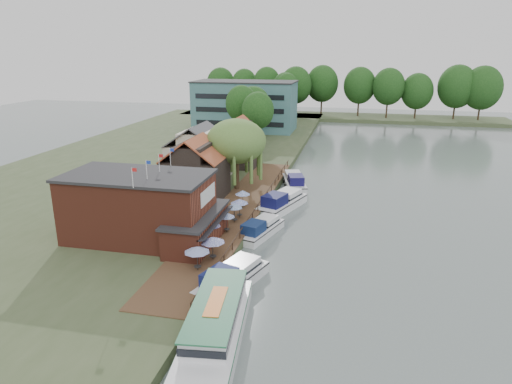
# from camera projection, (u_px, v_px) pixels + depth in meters

# --- Properties ---
(ground) EXTENTS (260.00, 260.00, 0.00)m
(ground) POSITION_uv_depth(u_px,v_px,m) (286.00, 256.00, 47.92)
(ground) COLOR #566362
(ground) RESTS_ON ground
(land_bank) EXTENTS (50.00, 140.00, 1.00)m
(land_bank) POSITION_uv_depth(u_px,v_px,m) (160.00, 161.00, 86.67)
(land_bank) COLOR #384728
(land_bank) RESTS_ON ground
(quay_deck) EXTENTS (6.00, 50.00, 0.10)m
(quay_deck) POSITION_uv_depth(u_px,v_px,m) (237.00, 210.00, 58.60)
(quay_deck) COLOR #47301E
(quay_deck) RESTS_ON land_bank
(quay_rail) EXTENTS (0.20, 49.00, 1.00)m
(quay_rail) POSITION_uv_depth(u_px,v_px,m) (259.00, 207.00, 58.36)
(quay_rail) COLOR black
(quay_rail) RESTS_ON land_bank
(pub) EXTENTS (20.00, 11.00, 7.30)m
(pub) POSITION_uv_depth(u_px,v_px,m) (156.00, 208.00, 48.55)
(pub) COLOR maroon
(pub) RESTS_ON land_bank
(hotel_block) EXTENTS (25.40, 12.40, 12.30)m
(hotel_block) POSITION_uv_depth(u_px,v_px,m) (245.00, 106.00, 115.56)
(hotel_block) COLOR #38666B
(hotel_block) RESTS_ON land_bank
(cottage_a) EXTENTS (8.60, 7.60, 8.50)m
(cottage_a) POSITION_uv_depth(u_px,v_px,m) (195.00, 168.00, 62.54)
(cottage_a) COLOR black
(cottage_a) RESTS_ON land_bank
(cottage_b) EXTENTS (9.60, 8.60, 8.50)m
(cottage_b) POSITION_uv_depth(u_px,v_px,m) (199.00, 152.00, 72.48)
(cottage_b) COLOR beige
(cottage_b) RESTS_ON land_bank
(cottage_c) EXTENTS (7.60, 7.60, 8.50)m
(cottage_c) POSITION_uv_depth(u_px,v_px,m) (238.00, 142.00, 80.01)
(cottage_c) COLOR black
(cottage_c) RESTS_ON land_bank
(willow) EXTENTS (8.60, 8.60, 10.43)m
(willow) POSITION_uv_depth(u_px,v_px,m) (236.00, 155.00, 65.96)
(willow) COLOR #476B2D
(willow) RESTS_ON land_bank
(umbrella_0) EXTENTS (2.41, 2.41, 2.38)m
(umbrella_0) POSITION_uv_depth(u_px,v_px,m) (197.00, 258.00, 42.23)
(umbrella_0) COLOR navy
(umbrella_0) RESTS_ON quay_deck
(umbrella_1) EXTENTS (2.44, 2.44, 2.38)m
(umbrella_1) POSITION_uv_depth(u_px,v_px,m) (213.00, 248.00, 44.35)
(umbrella_1) COLOR navy
(umbrella_1) RESTS_ON quay_deck
(umbrella_2) EXTENTS (2.03, 2.03, 2.38)m
(umbrella_2) POSITION_uv_depth(u_px,v_px,m) (212.00, 232.00, 48.43)
(umbrella_2) COLOR #211A91
(umbrella_2) RESTS_ON quay_deck
(umbrella_3) EXTENTS (1.94, 1.94, 2.38)m
(umbrella_3) POSITION_uv_depth(u_px,v_px,m) (226.00, 222.00, 51.01)
(umbrella_3) COLOR navy
(umbrella_3) RESTS_ON quay_deck
(umbrella_4) EXTENTS (1.96, 1.96, 2.38)m
(umbrella_4) POSITION_uv_depth(u_px,v_px,m) (234.00, 213.00, 53.93)
(umbrella_4) COLOR navy
(umbrella_4) RESTS_ON quay_deck
(umbrella_5) EXTENTS (2.21, 2.21, 2.38)m
(umbrella_5) POSITION_uv_depth(u_px,v_px,m) (239.00, 208.00, 55.53)
(umbrella_5) COLOR navy
(umbrella_5) RESTS_ON quay_deck
(umbrella_6) EXTENTS (1.97, 1.97, 2.38)m
(umbrella_6) POSITION_uv_depth(u_px,v_px,m) (243.00, 199.00, 58.89)
(umbrella_6) COLOR #1B3D99
(umbrella_6) RESTS_ON quay_deck
(cruiser_0) EXTENTS (6.27, 10.59, 2.45)m
(cruiser_0) POSITION_uv_depth(u_px,v_px,m) (232.00, 275.00, 41.34)
(cruiser_0) COLOR silver
(cruiser_0) RESTS_ON ground
(cruiser_1) EXTENTS (5.28, 9.48, 2.15)m
(cruiser_1) POSITION_uv_depth(u_px,v_px,m) (261.00, 227.00, 52.94)
(cruiser_1) COLOR silver
(cruiser_1) RESTS_ON ground
(cruiser_2) EXTENTS (6.78, 11.24, 2.62)m
(cruiser_2) POSITION_uv_depth(u_px,v_px,m) (282.00, 200.00, 61.64)
(cruiser_2) COLOR white
(cruiser_2) RESTS_ON ground
(cruiser_3) EXTENTS (5.81, 10.47, 2.42)m
(cruiser_3) POSITION_uv_depth(u_px,v_px,m) (294.00, 180.00, 71.64)
(cruiser_3) COLOR silver
(cruiser_3) RESTS_ON ground
(tour_boat) EXTENTS (5.74, 14.77, 3.14)m
(tour_boat) POSITION_uv_depth(u_px,v_px,m) (215.00, 324.00, 33.33)
(tour_boat) COLOR silver
(tour_boat) RESTS_ON ground
(swan) EXTENTS (0.44, 0.44, 0.44)m
(swan) POSITION_uv_depth(u_px,v_px,m) (218.00, 295.00, 39.88)
(swan) COLOR white
(swan) RESTS_ON ground
(bank_tree_0) EXTENTS (6.29, 6.29, 12.07)m
(bank_tree_0) POSITION_uv_depth(u_px,v_px,m) (258.00, 123.00, 89.07)
(bank_tree_0) COLOR #143811
(bank_tree_0) RESTS_ON land_bank
(bank_tree_1) EXTENTS (6.50, 6.50, 12.89)m
(bank_tree_1) POSITION_uv_depth(u_px,v_px,m) (242.00, 117.00, 94.01)
(bank_tree_1) COLOR #143811
(bank_tree_1) RESTS_ON land_bank
(bank_tree_2) EXTENTS (7.89, 7.89, 11.92)m
(bank_tree_2) POSITION_uv_depth(u_px,v_px,m) (253.00, 113.00, 104.12)
(bank_tree_2) COLOR #143811
(bank_tree_2) RESTS_ON land_bank
(bank_tree_3) EXTENTS (8.19, 8.19, 11.74)m
(bank_tree_3) POSITION_uv_depth(u_px,v_px,m) (269.00, 103.00, 122.71)
(bank_tree_3) COLOR #143811
(bank_tree_3) RESTS_ON land_bank
(bank_tree_4) EXTENTS (6.14, 6.14, 13.48)m
(bank_tree_4) POSITION_uv_depth(u_px,v_px,m) (287.00, 97.00, 129.41)
(bank_tree_4) COLOR #143811
(bank_tree_4) RESTS_ON land_bank
(bank_tree_5) EXTENTS (7.69, 7.69, 13.36)m
(bank_tree_5) POSITION_uv_depth(u_px,v_px,m) (285.00, 95.00, 136.55)
(bank_tree_5) COLOR #143811
(bank_tree_5) RESTS_ON land_bank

